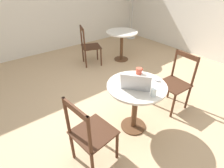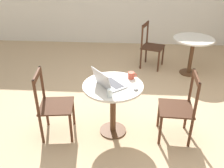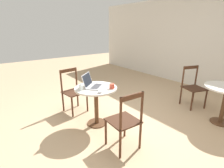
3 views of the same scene
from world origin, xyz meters
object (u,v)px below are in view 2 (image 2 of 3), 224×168
cafe_table_near (113,95)px  chair_mid_left (151,46)px  cafe_table_mid (193,46)px  mouse (136,88)px  mug (131,75)px  laptop (109,82)px  drinking_glass (110,93)px  chair_near_right (180,108)px  chair_near_left (53,105)px

cafe_table_near → chair_mid_left: chair_mid_left is taller
cafe_table_near → cafe_table_mid: 2.41m
mouse → mug: (-0.06, 0.29, 0.03)m
cafe_table_near → cafe_table_mid: (1.42, 1.94, 0.00)m
mouse → chair_mid_left: bearing=81.2°
laptop → mouse: (0.34, -0.06, -0.03)m
laptop → mug: bearing=38.5°
cafe_table_mid → mouse: mouse is taller
cafe_table_mid → drinking_glass: 2.66m
cafe_table_mid → chair_near_right: (-0.56, -1.98, -0.13)m
cafe_table_near → mouse: size_ratio=7.71×
chair_mid_left → mug: 2.10m
mug → drinking_glass: bearing=-117.3°
cafe_table_near → drinking_glass: (-0.02, -0.29, 0.20)m
cafe_table_mid → chair_near_right: bearing=-105.9°
cafe_table_mid → chair_near_right: chair_near_right is taller
mug → cafe_table_mid: bearing=55.7°
chair_near_left → drinking_glass: (0.76, -0.19, 0.33)m
chair_near_left → mug: chair_near_left is taller
chair_mid_left → drinking_glass: chair_mid_left is taller
cafe_table_mid → mug: mug is taller
chair_near_left → chair_mid_left: size_ratio=1.00×
drinking_glass → cafe_table_near: bearing=86.3°
cafe_table_near → chair_near_left: size_ratio=0.83×
cafe_table_mid → chair_mid_left: (-0.78, 0.28, -0.13)m
cafe_table_mid → laptop: laptop is taller
cafe_table_mid → laptop: size_ratio=1.65×
cafe_table_mid → chair_near_left: size_ratio=0.83×
chair_near_left → laptop: (0.73, 0.06, 0.33)m
cafe_table_mid → laptop: (-1.48, -1.97, 0.20)m
drinking_glass → chair_near_right: bearing=15.5°
cafe_table_near → mug: mug is taller
cafe_table_mid → chair_near_left: 3.00m
cafe_table_near → drinking_glass: bearing=-93.7°
laptop → mouse: laptop is taller
cafe_table_near → mouse: mouse is taller
chair_mid_left → drinking_glass: bearing=-104.7°
cafe_table_mid → chair_near_left: bearing=-137.2°
chair_near_left → mouse: chair_near_left is taller
cafe_table_near → drinking_glass: drinking_glass is taller
cafe_table_near → chair_near_right: (0.86, -0.04, -0.13)m
cafe_table_near → laptop: (-0.05, -0.03, 0.20)m
cafe_table_mid → mouse: size_ratio=7.71×
chair_near_left → drinking_glass: 0.85m
cafe_table_near → chair_near_left: (-0.78, -0.10, -0.13)m
chair_near_left → mouse: size_ratio=9.29×
cafe_table_mid → drinking_glass: size_ratio=7.84×
cafe_table_mid → chair_near_right: 2.07m
mouse → mug: bearing=100.9°
cafe_table_near → chair_near_left: bearing=-173.0°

